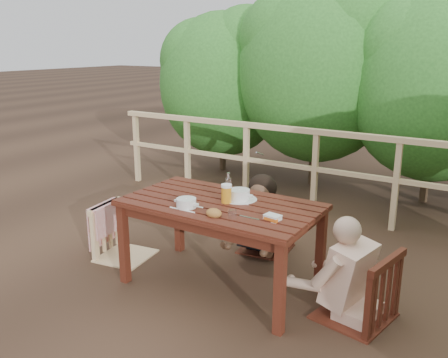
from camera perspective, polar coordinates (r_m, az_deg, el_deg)
The scene contains 16 objects.
ground at distance 4.07m, azimuth -0.38°, elevation -12.45°, with size 60.00×60.00×0.00m, color #462F20.
table at distance 3.92m, azimuth -0.39°, elevation -7.87°, with size 1.53×0.86×0.71m, color #40190F.
chair_left at distance 4.48m, azimuth -11.91°, elevation -3.56°, with size 0.47×0.47×0.94m, color #D9B684.
chair_far at distance 4.56m, azimuth 5.11°, elevation -3.03°, with size 0.46×0.46×0.92m, color #40190F.
chair_right at distance 3.54m, azimuth 15.72°, elevation -8.51°, with size 0.50×0.50×1.01m, color #40190F.
woman at distance 4.53m, azimuth 5.27°, elevation -1.31°, with size 0.48×0.59×1.20m, color black, non-canonical shape.
diner_right at distance 3.49m, azimuth 16.33°, elevation -6.94°, with size 0.50×0.61×1.23m, color beige, non-canonical shape.
railing at distance 5.57m, azimuth 10.73°, elevation 0.73°, with size 5.60×0.10×1.01m, color #D9B684.
hedge_row at distance 6.41m, azimuth 18.96°, elevation 14.76°, with size 6.60×1.60×3.80m, color #2C6924, non-canonical shape.
soup_near at distance 3.66m, azimuth -4.50°, elevation -2.96°, with size 0.26×0.26×0.09m, color silver.
soup_far at distance 3.84m, azimuth 1.84°, elevation -1.94°, with size 0.28×0.28×0.09m, color white.
bread_roll at distance 3.48m, azimuth -1.21°, elevation -4.09°, with size 0.12×0.09×0.07m, color #A95B29.
beer_glass at distance 3.75m, azimuth 0.29°, elevation -1.84°, with size 0.08×0.08×0.16m, color orange.
bottle at distance 3.87m, azimuth 0.51°, elevation -0.83°, with size 0.05×0.05×0.22m, color silver.
tumbler at distance 3.44m, azimuth 0.99°, elevation -4.27°, with size 0.06×0.06×0.07m, color silver.
butter_tub at distance 3.43m, azimuth 5.80°, elevation -4.65°, with size 0.12×0.08×0.05m, color white.
Camera 1 is at (1.93, -3.02, 1.93)m, focal length 38.44 mm.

